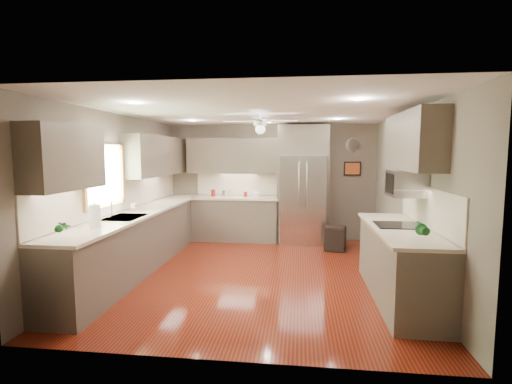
% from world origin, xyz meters
% --- Properties ---
extents(floor, '(5.00, 5.00, 0.00)m').
position_xyz_m(floor, '(0.00, 0.00, 0.00)').
color(floor, '#481009').
rests_on(floor, ground).
extents(ceiling, '(5.00, 5.00, 0.00)m').
position_xyz_m(ceiling, '(0.00, 0.00, 2.50)').
color(ceiling, white).
rests_on(ceiling, ground).
extents(wall_back, '(4.50, 0.00, 4.50)m').
position_xyz_m(wall_back, '(0.00, 2.50, 1.25)').
color(wall_back, '#685E4F').
rests_on(wall_back, ground).
extents(wall_front, '(4.50, 0.00, 4.50)m').
position_xyz_m(wall_front, '(0.00, -2.50, 1.25)').
color(wall_front, '#685E4F').
rests_on(wall_front, ground).
extents(wall_left, '(0.00, 5.00, 5.00)m').
position_xyz_m(wall_left, '(-2.25, 0.00, 1.25)').
color(wall_left, '#685E4F').
rests_on(wall_left, ground).
extents(wall_right, '(0.00, 5.00, 5.00)m').
position_xyz_m(wall_right, '(2.25, 0.00, 1.25)').
color(wall_right, '#685E4F').
rests_on(wall_right, ground).
extents(canister_a, '(0.11, 0.11, 0.15)m').
position_xyz_m(canister_a, '(-1.23, 2.19, 1.02)').
color(canister_a, maroon).
rests_on(canister_a, back_run).
extents(canister_b, '(0.10, 0.10, 0.13)m').
position_xyz_m(canister_b, '(-1.01, 2.25, 1.01)').
color(canister_b, silver).
rests_on(canister_b, back_run).
extents(canister_c, '(0.12, 0.12, 0.16)m').
position_xyz_m(canister_c, '(-0.88, 2.23, 1.03)').
color(canister_c, '#C6B794').
rests_on(canister_c, back_run).
extents(canister_d, '(0.09, 0.09, 0.11)m').
position_xyz_m(canister_d, '(-0.52, 2.20, 1.00)').
color(canister_d, maroon).
rests_on(canister_d, back_run).
extents(soap_bottle, '(0.08, 0.09, 0.17)m').
position_xyz_m(soap_bottle, '(-2.05, 0.11, 1.03)').
color(soap_bottle, white).
rests_on(soap_bottle, left_run).
extents(potted_plant_left, '(0.16, 0.13, 0.27)m').
position_xyz_m(potted_plant_left, '(-1.95, -1.94, 1.08)').
color(potted_plant_left, '#195A20').
rests_on(potted_plant_left, left_run).
extents(potted_plant_right, '(0.17, 0.14, 0.29)m').
position_xyz_m(potted_plant_right, '(1.91, -1.62, 1.09)').
color(potted_plant_right, '#195A20').
rests_on(potted_plant_right, right_run).
extents(bowl, '(0.22, 0.22, 0.05)m').
position_xyz_m(bowl, '(-0.29, 2.22, 0.96)').
color(bowl, '#C6B794').
rests_on(bowl, back_run).
extents(left_run, '(0.65, 4.70, 1.45)m').
position_xyz_m(left_run, '(-1.95, 0.15, 0.48)').
color(left_run, brown).
rests_on(left_run, ground).
extents(back_run, '(1.85, 0.65, 1.45)m').
position_xyz_m(back_run, '(-0.72, 2.20, 0.48)').
color(back_run, brown).
rests_on(back_run, ground).
extents(uppers, '(4.50, 4.70, 0.95)m').
position_xyz_m(uppers, '(-0.74, 0.71, 1.87)').
color(uppers, brown).
rests_on(uppers, wall_left).
extents(window, '(0.05, 1.12, 0.92)m').
position_xyz_m(window, '(-2.22, -0.50, 1.55)').
color(window, '#BFF2B2').
rests_on(window, wall_left).
extents(sink, '(0.50, 0.70, 0.32)m').
position_xyz_m(sink, '(-1.93, -0.50, 0.91)').
color(sink, silver).
rests_on(sink, left_run).
extents(refrigerator, '(1.06, 0.75, 2.45)m').
position_xyz_m(refrigerator, '(0.70, 2.16, 1.19)').
color(refrigerator, silver).
rests_on(refrigerator, ground).
extents(right_run, '(0.70, 2.20, 1.45)m').
position_xyz_m(right_run, '(1.93, -0.80, 0.48)').
color(right_run, brown).
rests_on(right_run, ground).
extents(microwave, '(0.43, 0.55, 0.34)m').
position_xyz_m(microwave, '(2.03, -0.55, 1.48)').
color(microwave, silver).
rests_on(microwave, wall_right).
extents(ceiling_fan, '(1.18, 1.18, 0.32)m').
position_xyz_m(ceiling_fan, '(-0.00, 0.30, 2.33)').
color(ceiling_fan, white).
rests_on(ceiling_fan, ceiling).
extents(recessed_lights, '(2.84, 3.14, 0.01)m').
position_xyz_m(recessed_lights, '(-0.04, 0.40, 2.49)').
color(recessed_lights, white).
rests_on(recessed_lights, ceiling).
extents(wall_clock, '(0.30, 0.03, 0.30)m').
position_xyz_m(wall_clock, '(1.75, 2.48, 2.05)').
color(wall_clock, white).
rests_on(wall_clock, wall_back).
extents(framed_print, '(0.36, 0.03, 0.30)m').
position_xyz_m(framed_print, '(1.75, 2.48, 1.55)').
color(framed_print, black).
rests_on(framed_print, wall_back).
extents(stool, '(0.45, 0.45, 0.46)m').
position_xyz_m(stool, '(1.33, 1.53, 0.24)').
color(stool, black).
rests_on(stool, ground).
extents(paper_towel, '(0.13, 0.13, 0.33)m').
position_xyz_m(paper_towel, '(-1.92, -1.30, 1.08)').
color(paper_towel, white).
rests_on(paper_towel, left_run).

